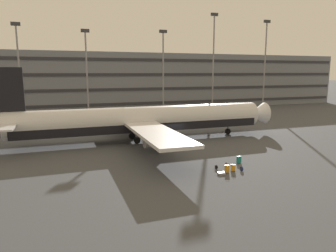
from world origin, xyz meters
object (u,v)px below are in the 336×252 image
at_px(suitcase_upright, 221,173).
at_px(suitcase_orange, 239,159).
at_px(suitcase_large, 233,168).
at_px(backpack_scuffed, 216,167).
at_px(backpack_red, 226,165).
at_px(backpack_laid_flat, 242,169).
at_px(airliner, 141,121).
at_px(suitcase_navy, 227,169).

xyz_separation_m(suitcase_upright, suitcase_orange, (3.64, 2.73, 0.29)).
relative_size(suitcase_large, backpack_scuffed, 1.70).
relative_size(backpack_scuffed, backpack_red, 0.93).
distance_m(suitcase_orange, backpack_laid_flat, 2.83).
bearing_deg(backpack_scuffed, suitcase_upright, -101.81).
distance_m(suitcase_upright, backpack_scuffed, 1.68).
height_order(suitcase_upright, suitcase_orange, suitcase_orange).
bearing_deg(airliner, suitcase_navy, -75.73).
relative_size(airliner, suitcase_large, 50.58).
xyz_separation_m(backpack_laid_flat, backpack_scuffed, (-2.04, 1.45, -0.03)).
distance_m(suitcase_large, backpack_scuffed, 1.68).
bearing_deg(suitcase_large, backpack_laid_flat, -21.75).
bearing_deg(suitcase_navy, suitcase_large, 14.86).
bearing_deg(backpack_scuffed, backpack_laid_flat, -35.31).
bearing_deg(suitcase_large, suitcase_navy, -165.14).
bearing_deg(suitcase_navy, airliner, 104.27).
bearing_deg(airliner, backpack_scuffed, -75.97).
height_order(suitcase_navy, backpack_scuffed, suitcase_navy).
distance_m(suitcase_upright, suitcase_orange, 4.56).
height_order(suitcase_orange, backpack_red, suitcase_orange).
xyz_separation_m(suitcase_upright, backpack_red, (1.67, 1.95, 0.11)).
bearing_deg(backpack_scuffed, airliner, 104.03).
xyz_separation_m(suitcase_large, backpack_laid_flat, (0.81, -0.32, -0.13)).
xyz_separation_m(suitcase_orange, backpack_red, (-1.97, -0.78, -0.18)).
xyz_separation_m(suitcase_navy, suitcase_orange, (2.89, 2.43, 0.01)).
relative_size(suitcase_navy, backpack_red, 1.87).
height_order(airliner, backpack_red, airliner).
distance_m(airliner, suitcase_large, 17.46).
distance_m(suitcase_navy, suitcase_large, 0.85).
bearing_deg(suitcase_orange, airliner, 116.54).
relative_size(suitcase_navy, backpack_scuffed, 2.01).
distance_m(suitcase_orange, backpack_scuffed, 3.48).
xyz_separation_m(airliner, suitcase_upright, (3.50, -17.03, -2.82)).
distance_m(suitcase_orange, backpack_red, 2.13).
relative_size(suitcase_large, suitcase_orange, 0.88).
bearing_deg(airliner, backpack_laid_flat, -70.72).
height_order(suitcase_navy, backpack_red, suitcase_navy).
bearing_deg(suitcase_upright, airliner, 101.61).
bearing_deg(suitcase_navy, backpack_scuffed, 106.99).
bearing_deg(backpack_red, suitcase_navy, -119.05).
relative_size(airliner, backpack_laid_flat, 75.17).
bearing_deg(airliner, suitcase_upright, -78.39).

